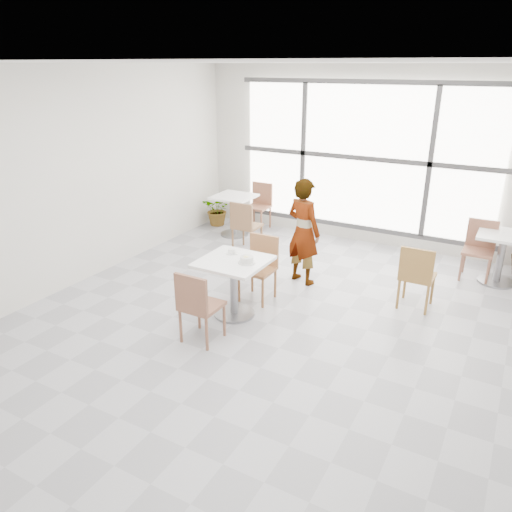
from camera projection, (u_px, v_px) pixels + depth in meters
The scene contains 18 objects.
floor at pixel (268, 323), 6.02m from camera, with size 7.00×7.00×0.00m, color #9E9EA5.
ceiling at pixel (270, 62), 4.91m from camera, with size 7.00×7.00×0.00m, color white.
wall_back at pixel (364, 157), 8.31m from camera, with size 6.00×6.00×0.00m, color silver.
wall_left at pixel (80, 178), 6.83m from camera, with size 7.00×7.00×0.00m, color silver.
window at pixel (363, 158), 8.26m from camera, with size 4.60×0.07×2.52m.
main_table at pixel (234, 277), 6.04m from camera, with size 0.80×0.80×0.75m.
chair_near at pixel (197, 303), 5.43m from camera, with size 0.42×0.42×0.87m.
chair_far at pixel (260, 263), 6.52m from camera, with size 0.42×0.42×0.87m.
oatmeal_bowl at pixel (247, 260), 5.86m from camera, with size 0.21×0.21×0.09m.
coffee_cup at pixel (231, 252), 6.15m from camera, with size 0.16×0.13×0.07m.
person at pixel (304, 232), 6.91m from camera, with size 0.56×0.37×1.54m, color black.
bg_table_left at pixel (234, 210), 8.96m from camera, with size 0.70×0.70×0.75m.
bg_table_right at pixel (502, 251), 6.97m from camera, with size 0.70×0.70×0.75m.
bg_chair_left_near at pixel (245, 223), 8.14m from camera, with size 0.42×0.42×0.87m.
bg_chair_left_far at pixel (260, 203), 9.37m from camera, with size 0.42×0.42×0.87m.
bg_chair_right_near at pixel (417, 273), 6.20m from camera, with size 0.42×0.42×0.87m.
bg_chair_right_far at pixel (479, 246), 7.15m from camera, with size 0.42×0.42×0.87m.
plant_left at pixel (218, 209), 9.57m from camera, with size 0.58×0.50×0.64m, color #507836.
Camera 1 is at (2.45, -4.69, 2.99)m, focal length 34.20 mm.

